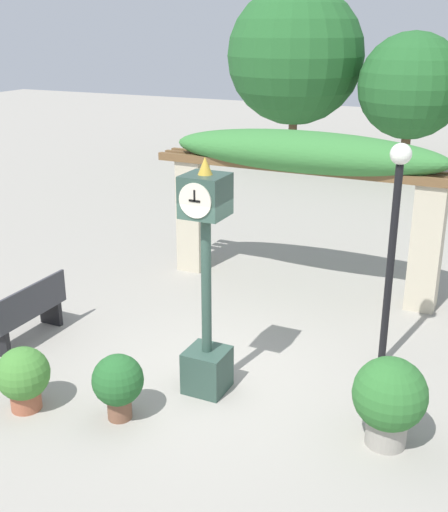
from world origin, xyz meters
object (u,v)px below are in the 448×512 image
Objects in this scene: park_bench at (27,313)px; lamp_post at (394,223)px; pedestal_clock at (206,290)px; potted_plant_near_left at (118,383)px; potted_plant_near_right at (23,376)px; potted_plant_far_left at (389,398)px.

lamp_post is (4.88, 1.52, 1.59)m from park_bench.
potted_plant_near_left is at bearing -122.81° from pedestal_clock.
potted_plant_far_left reaches higher than potted_plant_near_right.
potted_plant_near_left reaches higher than potted_plant_near_right.
potted_plant_near_right is at bearing -163.94° from potted_plant_far_left.
pedestal_clock is at bearing 36.72° from potted_plant_near_right.
potted_plant_near_right is at bearing -143.28° from pedestal_clock.
potted_plant_near_right is 0.77× the size of potted_plant_far_left.
pedestal_clock is 0.99× the size of lamp_post.
pedestal_clock is at bearing 88.04° from park_bench.
park_bench is (-5.31, 0.26, -0.15)m from potted_plant_far_left.
park_bench is at bearing -162.71° from lamp_post.
potted_plant_near_left is at bearing 15.87° from potted_plant_near_right.
potted_plant_far_left is at bearing 16.06° from potted_plant_near_right.
pedestal_clock reaches higher than potted_plant_near_left.
potted_plant_near_left is 3.08m from potted_plant_far_left.
pedestal_clock reaches higher than potted_plant_far_left.
potted_plant_far_left is (2.31, -0.16, -0.79)m from pedestal_clock.
lamp_post is at bearing 103.71° from potted_plant_far_left.
potted_plant_near_right is (-1.79, -1.34, -0.93)m from pedestal_clock.
pedestal_clock reaches higher than potted_plant_near_right.
lamp_post reaches higher than park_bench.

